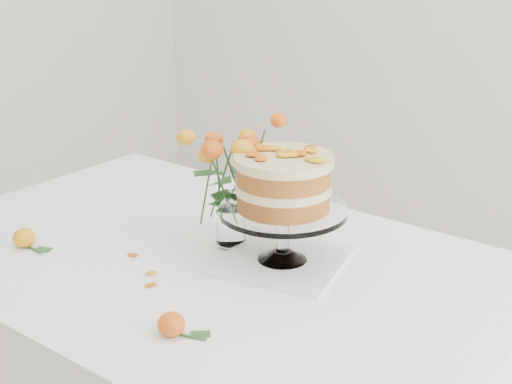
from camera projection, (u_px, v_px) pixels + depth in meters
table at (202, 286)px, 1.68m from camera, size 1.43×0.93×0.76m
napkin at (282, 261)px, 1.61m from camera, size 0.32×0.32×0.01m
cake_stand at (283, 188)px, 1.55m from camera, size 0.29×0.29×0.26m
rose_vase at (230, 164)px, 1.63m from camera, size 0.29×0.29×0.35m
loose_rose_near at (24, 238)px, 1.68m from camera, size 0.10×0.05×0.05m
loose_rose_far at (172, 324)px, 1.31m from camera, size 0.09×0.05×0.05m
stray_petal_a at (133, 255)px, 1.64m from camera, size 0.03×0.02×0.00m
stray_petal_b at (151, 273)px, 1.55m from camera, size 0.03×0.02×0.00m
stray_petal_c at (151, 285)px, 1.50m from camera, size 0.03×0.02×0.00m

